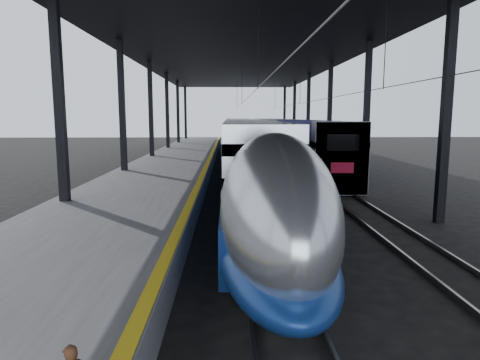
{
  "coord_description": "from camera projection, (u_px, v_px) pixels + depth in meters",
  "views": [
    {
      "loc": [
        0.82,
        -12.19,
        4.37
      ],
      "look_at": [
        1.25,
        3.75,
        2.0
      ],
      "focal_mm": 32.0,
      "sensor_mm": 36.0,
      "label": 1
    }
  ],
  "objects": [
    {
      "name": "canopy",
      "position": [
        243.0,
        51.0,
        31.16
      ],
      "size": [
        18.0,
        75.0,
        9.47
      ],
      "color": "black",
      "rests_on": "ground"
    },
    {
      "name": "second_train",
      "position": [
        281.0,
        136.0,
        50.13
      ],
      "size": [
        2.98,
        56.05,
        4.11
      ],
      "color": "navy",
      "rests_on": "ground"
    },
    {
      "name": "tgv_train",
      "position": [
        242.0,
        144.0,
        38.03
      ],
      "size": [
        2.87,
        65.2,
        4.12
      ],
      "color": "#B8BAC0",
      "rests_on": "ground"
    },
    {
      "name": "platform",
      "position": [
        171.0,
        168.0,
        32.28
      ],
      "size": [
        6.0,
        80.0,
        1.0
      ],
      "primitive_type": "cube",
      "color": "#4C4C4F",
      "rests_on": "ground"
    },
    {
      "name": "rails",
      "position": [
        277.0,
        173.0,
        32.56
      ],
      "size": [
        6.52,
        80.0,
        0.16
      ],
      "color": "slate",
      "rests_on": "ground"
    },
    {
      "name": "yellow_strip",
      "position": [
        208.0,
        162.0,
        32.28
      ],
      "size": [
        0.3,
        80.0,
        0.01
      ],
      "primitive_type": "cube",
      "color": "gold",
      "rests_on": "platform"
    },
    {
      "name": "ground",
      "position": [
        201.0,
        265.0,
        12.67
      ],
      "size": [
        160.0,
        160.0,
        0.0
      ],
      "primitive_type": "plane",
      "color": "black",
      "rests_on": "ground"
    }
  ]
}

